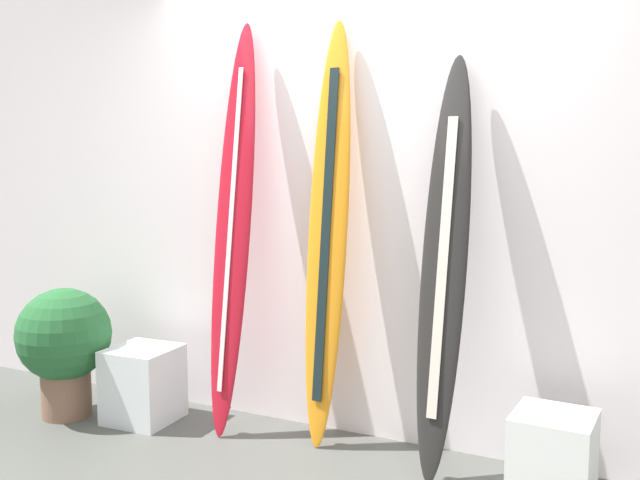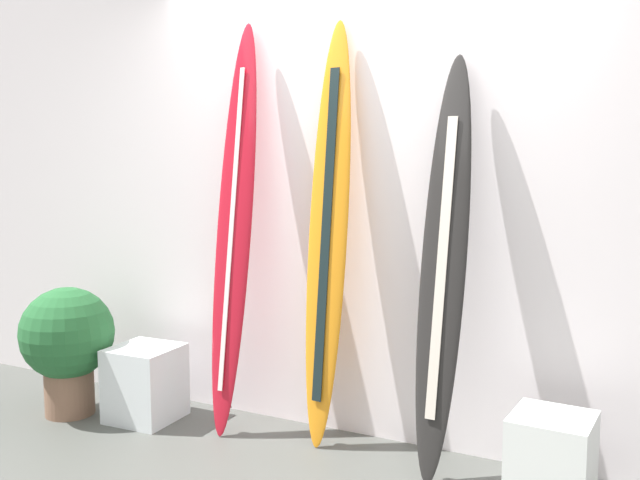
# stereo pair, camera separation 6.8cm
# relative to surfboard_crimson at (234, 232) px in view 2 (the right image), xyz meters

# --- Properties ---
(wall_back) EXTENTS (7.20, 0.20, 2.80)m
(wall_back) POSITION_rel_surfboard_crimson_xyz_m (0.66, 0.33, 0.28)
(wall_back) COLOR white
(wall_back) RESTS_ON ground
(surfboard_crimson) EXTENTS (0.22, 0.39, 2.27)m
(surfboard_crimson) POSITION_rel_surfboard_crimson_xyz_m (0.00, 0.00, 0.00)
(surfboard_crimson) COLOR red
(surfboard_crimson) RESTS_ON ground
(surfboard_sunset) EXTENTS (0.24, 0.31, 2.24)m
(surfboard_sunset) POSITION_rel_surfboard_crimson_xyz_m (0.55, 0.07, -0.01)
(surfboard_sunset) COLOR orange
(surfboard_sunset) RESTS_ON ground
(surfboard_charcoal) EXTENTS (0.23, 0.42, 2.02)m
(surfboard_charcoal) POSITION_rel_surfboard_crimson_xyz_m (1.20, -0.02, -0.12)
(surfboard_charcoal) COLOR black
(surfboard_charcoal) RESTS_ON ground
(display_block_left) EXTENTS (0.38, 0.38, 0.43)m
(display_block_left) POSITION_rel_surfboard_crimson_xyz_m (-0.55, -0.14, -0.90)
(display_block_left) COLOR white
(display_block_left) RESTS_ON ground
(display_block_center) EXTENTS (0.35, 0.35, 0.42)m
(display_block_center) POSITION_rel_surfboard_crimson_xyz_m (1.75, -0.16, -0.91)
(display_block_center) COLOR white
(display_block_center) RESTS_ON ground
(potted_plant) EXTENTS (0.55, 0.55, 0.77)m
(potted_plant) POSITION_rel_surfboard_crimson_xyz_m (-1.01, -0.28, -0.67)
(potted_plant) COLOR #815D49
(potted_plant) RESTS_ON ground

